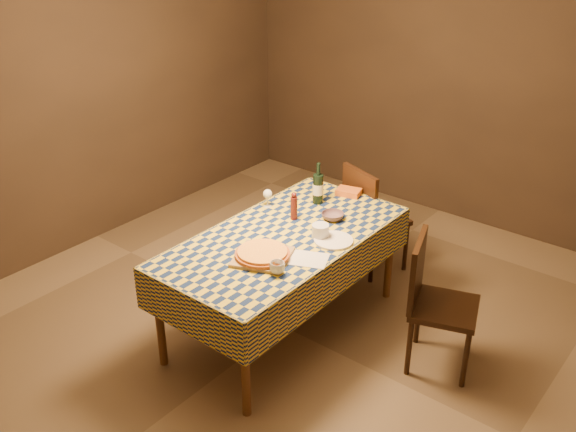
% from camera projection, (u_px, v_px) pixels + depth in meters
% --- Properties ---
extents(room, '(5.00, 5.10, 2.70)m').
position_uv_depth(room, '(283.00, 157.00, 4.14)').
color(room, brown).
rests_on(room, ground).
extents(dining_table, '(0.94, 1.84, 0.77)m').
position_uv_depth(dining_table, '(283.00, 245.00, 4.43)').
color(dining_table, brown).
rests_on(dining_table, ground).
extents(cutting_board, '(0.44, 0.44, 0.02)m').
position_uv_depth(cutting_board, '(263.00, 257.00, 4.12)').
color(cutting_board, '#9E7B4A').
rests_on(cutting_board, dining_table).
extents(pizza, '(0.36, 0.36, 0.04)m').
position_uv_depth(pizza, '(262.00, 253.00, 4.11)').
color(pizza, '#A74E1B').
rests_on(pizza, cutting_board).
extents(pepper_mill, '(0.06, 0.06, 0.21)m').
position_uv_depth(pepper_mill, '(294.00, 207.00, 4.58)').
color(pepper_mill, '#501612').
rests_on(pepper_mill, dining_table).
extents(bowl, '(0.20, 0.20, 0.05)m').
position_uv_depth(bowl, '(333.00, 216.00, 4.61)').
color(bowl, '#614851').
rests_on(bowl, dining_table).
extents(wine_glass, '(0.07, 0.07, 0.14)m').
position_uv_depth(wine_glass, '(268.00, 195.00, 4.76)').
color(wine_glass, silver).
rests_on(wine_glass, dining_table).
extents(wine_bottle, '(0.10, 0.10, 0.32)m').
position_uv_depth(wine_bottle, '(318.00, 188.00, 4.81)').
color(wine_bottle, black).
rests_on(wine_bottle, dining_table).
extents(deli_tub, '(0.12, 0.12, 0.10)m').
position_uv_depth(deli_tub, '(320.00, 231.00, 4.35)').
color(deli_tub, silver).
rests_on(deli_tub, dining_table).
extents(takeout_container, '(0.21, 0.17, 0.05)m').
position_uv_depth(takeout_container, '(349.00, 192.00, 4.99)').
color(takeout_container, '#CB5D1A').
rests_on(takeout_container, dining_table).
extents(white_plate, '(0.34, 0.34, 0.02)m').
position_uv_depth(white_plate, '(334.00, 240.00, 4.32)').
color(white_plate, white).
rests_on(white_plate, dining_table).
extents(tumbler, '(0.12, 0.12, 0.08)m').
position_uv_depth(tumbler, '(277.00, 268.00, 3.95)').
color(tumbler, silver).
rests_on(tumbler, dining_table).
extents(flour_patch, '(0.32, 0.29, 0.00)m').
position_uv_depth(flour_patch, '(307.00, 259.00, 4.11)').
color(flour_patch, silver).
rests_on(flour_patch, dining_table).
extents(flour_bag, '(0.19, 0.16, 0.05)m').
position_uv_depth(flour_bag, '(271.00, 262.00, 4.04)').
color(flour_bag, '#9EA7CB').
rests_on(flour_bag, dining_table).
extents(chair_far, '(0.54, 0.54, 0.93)m').
position_uv_depth(chair_far, '(369.00, 214.00, 5.25)').
color(chair_far, black).
rests_on(chair_far, ground).
extents(chair_right, '(0.54, 0.54, 0.93)m').
position_uv_depth(chair_right, '(433.00, 296.00, 4.17)').
color(chair_right, black).
rests_on(chair_right, ground).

